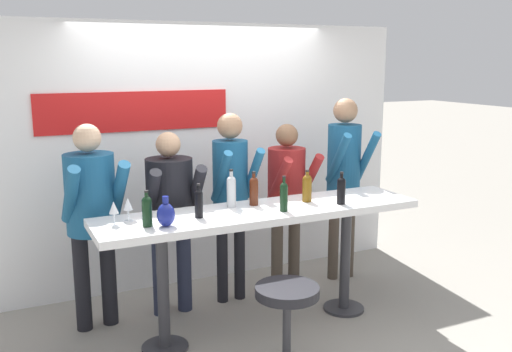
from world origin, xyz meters
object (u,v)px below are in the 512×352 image
Objects in this scene: tasting_table at (261,226)px; wine_bottle_2 at (147,210)px; person_center_left at (231,185)px; wine_bottle_1 at (199,202)px; wine_glass_0 at (114,208)px; wine_bottle_5 at (341,189)px; wine_glass_1 at (128,205)px; person_center at (287,189)px; wine_bottle_6 at (231,190)px; wine_bottle_0 at (307,187)px; decorative_vase at (166,214)px; wine_bottle_3 at (253,190)px; person_left at (170,205)px; wine_bottle_4 at (284,195)px; person_center_right at (344,167)px; bar_stool at (287,315)px; person_far_left at (91,205)px.

wine_bottle_2 is at bearing -174.76° from tasting_table.
person_center_left reaches higher than wine_bottle_1.
wine_bottle_5 is at bearing -5.69° from wine_glass_0.
person_center_left is at bearing 50.50° from wine_bottle_1.
person_center is at bearing 18.37° from wine_glass_1.
wine_bottle_6 is (-0.19, -0.46, 0.07)m from person_center_left.
tasting_table is 0.38m from wine_bottle_6.
decorative_vase is at bearing -171.23° from wine_bottle_0.
wine_bottle_1 is (-0.98, -0.08, -0.01)m from wine_bottle_0.
wine_bottle_3 is (-0.00, -0.48, 0.06)m from person_center_left.
wine_glass_1 is (-1.03, -0.51, 0.06)m from person_center_left.
wine_bottle_2 is 0.14m from decorative_vase.
person_left is 5.68× the size of wine_bottle_4.
wine_bottle_6 is (-1.42, -0.50, 0.01)m from person_center_right.
person_left is 0.61m from wine_bottle_6.
bar_stool is 2.42× the size of wine_bottle_5.
wine_bottle_6 is 1.75× the size of wine_glass_0.
person_center is 0.92m from wine_bottle_6.
person_center is at bearing 61.85° from bar_stool.
bar_stool is 3.68× the size of wine_glass_0.
person_far_left is 7.71× the size of decorative_vase.
person_center is at bearing -4.66° from person_far_left.
wine_bottle_2 is 0.79m from wine_bottle_6.
wine_bottle_3 is at bearing 16.99° from wine_bottle_1.
wine_bottle_4 reaches higher than wine_bottle_0.
person_center is 5.96× the size of wine_bottle_5.
wine_bottle_6 is at bearing 140.85° from tasting_table.
person_center_right is 5.86× the size of wine_bottle_6.
wine_glass_1 is (0.12, 0.06, 0.00)m from wine_glass_0.
person_center_left reaches higher than person_center.
wine_glass_0 is (-0.62, 0.07, 0.01)m from wine_bottle_1.
person_far_left is at bearing 153.71° from tasting_table.
person_far_left is at bearing -179.44° from person_center_left.
wine_bottle_4 is (0.14, -0.27, -0.00)m from wine_bottle_3.
wine_bottle_2 is 0.85× the size of wine_bottle_6.
person_center_right is 2.20m from decorative_vase.
wine_bottle_1 is at bearing -86.06° from person_left.
person_far_left is 1.30m from wine_bottle_3.
person_far_left is at bearing 96.89° from wine_glass_0.
wine_bottle_3 is 1.04× the size of wine_bottle_5.
person_left is 0.70m from wine_glass_1.
wine_bottle_2 is 1.48× the size of wine_glass_0.
wine_bottle_2 is at bearing 178.13° from wine_bottle_5.
wine_bottle_3 is at bearing -26.88° from person_far_left.
wine_bottle_2 is 0.94× the size of wine_bottle_3.
person_center_right reaches higher than person_center.
wine_bottle_0 is at bearing -1.92° from wine_glass_1.
person_left is 0.80m from wine_bottle_2.
wine_bottle_2 is (-0.38, -0.68, 0.16)m from person_left.
wine_bottle_3 is (1.21, -0.47, 0.11)m from person_far_left.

